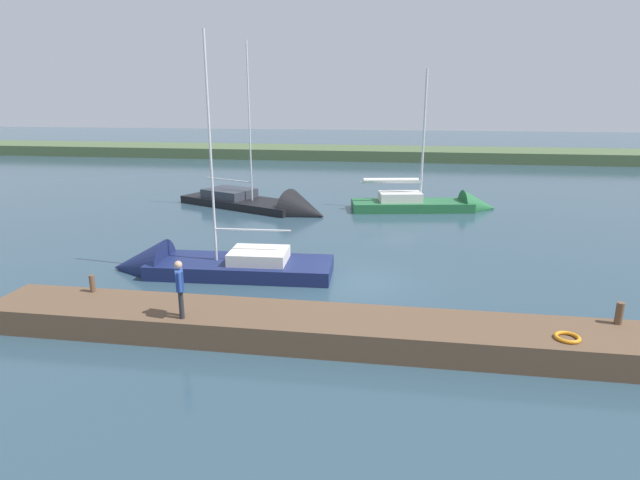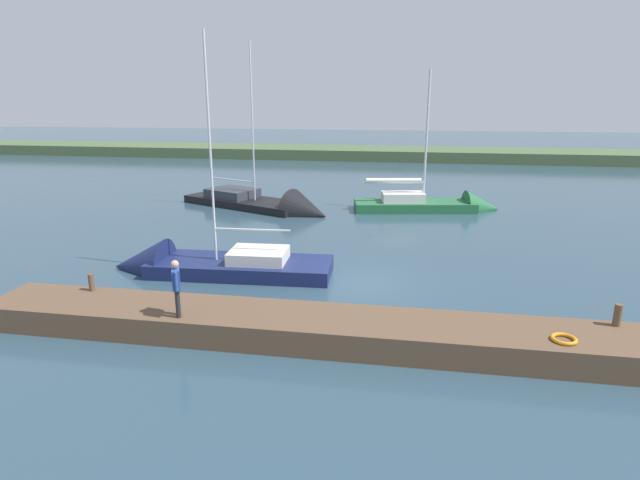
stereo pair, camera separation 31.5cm
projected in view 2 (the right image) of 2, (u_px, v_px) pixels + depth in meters
name	position (u px, v px, depth m)	size (l,w,h in m)	color
ground_plane	(356.00, 283.00, 19.49)	(200.00, 200.00, 0.00)	#2D4756
far_shoreline	(392.00, 159.00, 60.22)	(180.00, 8.00, 2.40)	#4C603D
dock_pier	(339.00, 330.00, 14.64)	(21.76, 2.21, 0.79)	brown
mooring_post_near	(91.00, 282.00, 16.54)	(0.18, 0.18, 0.57)	brown
mooring_post_far	(618.00, 315.00, 13.95)	(0.21, 0.21, 0.63)	brown
life_ring_buoy	(564.00, 339.00, 13.14)	(0.66, 0.66, 0.10)	orange
sailboat_far_left	(438.00, 207.00, 32.23)	(9.41, 3.93, 9.65)	#236638
sailboat_near_dock	(199.00, 268.00, 20.72)	(9.13, 2.92, 10.41)	navy
sailboat_behind_pier	(272.00, 207.00, 32.35)	(10.91, 6.94, 11.59)	black
person_on_dock	(176.00, 284.00, 14.40)	(0.40, 0.59, 1.69)	#28282D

